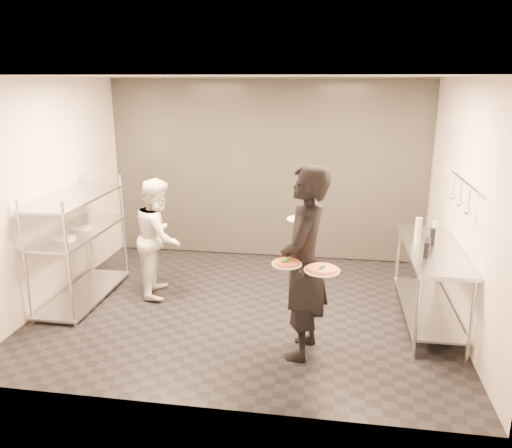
% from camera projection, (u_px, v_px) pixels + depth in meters
% --- Properties ---
extents(room_shell, '(5.00, 4.00, 2.80)m').
position_uv_depth(room_shell, '(259.00, 180.00, 6.99)').
color(room_shell, black).
rests_on(room_shell, ground).
extents(pass_rack, '(0.60, 1.60, 1.50)m').
position_uv_depth(pass_rack, '(79.00, 242.00, 6.37)').
color(pass_rack, silver).
rests_on(pass_rack, ground).
extents(prep_counter, '(0.60, 1.80, 0.92)m').
position_uv_depth(prep_counter, '(430.00, 272.00, 5.77)').
color(prep_counter, silver).
rests_on(prep_counter, ground).
extents(utensil_rail, '(0.07, 1.20, 0.31)m').
position_uv_depth(utensil_rail, '(462.00, 195.00, 5.48)').
color(utensil_rail, silver).
rests_on(utensil_rail, room_shell).
extents(waiter, '(0.58, 0.79, 1.99)m').
position_uv_depth(waiter, '(304.00, 264.00, 4.98)').
color(waiter, black).
rests_on(waiter, ground).
extents(chef, '(0.71, 0.85, 1.56)m').
position_uv_depth(chef, '(159.00, 237.00, 6.52)').
color(chef, silver).
rests_on(chef, ground).
extents(pizza_plate_near, '(0.29, 0.29, 0.05)m').
position_uv_depth(pizza_plate_near, '(287.00, 263.00, 4.77)').
color(pizza_plate_near, silver).
rests_on(pizza_plate_near, waiter).
extents(pizza_plate_far, '(0.34, 0.34, 0.05)m').
position_uv_depth(pizza_plate_far, '(322.00, 269.00, 4.70)').
color(pizza_plate_far, silver).
rests_on(pizza_plate_far, waiter).
extents(salad_plate, '(0.29, 0.29, 0.07)m').
position_uv_depth(salad_plate, '(301.00, 217.00, 5.16)').
color(salad_plate, silver).
rests_on(salad_plate, waiter).
extents(pos_monitor, '(0.10, 0.25, 0.17)m').
position_uv_depth(pos_monitor, '(427.00, 248.00, 5.42)').
color(pos_monitor, black).
rests_on(pos_monitor, prep_counter).
extents(bottle_green, '(0.08, 0.08, 0.28)m').
position_uv_depth(bottle_green, '(418.00, 229.00, 5.88)').
color(bottle_green, '#99A79A').
rests_on(bottle_green, prep_counter).
extents(bottle_clear, '(0.06, 0.06, 0.19)m').
position_uv_depth(bottle_clear, '(435.00, 228.00, 6.10)').
color(bottle_clear, '#99A79A').
rests_on(bottle_clear, prep_counter).
extents(bottle_dark, '(0.06, 0.06, 0.21)m').
position_uv_depth(bottle_dark, '(432.00, 237.00, 5.73)').
color(bottle_dark, black).
rests_on(bottle_dark, prep_counter).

